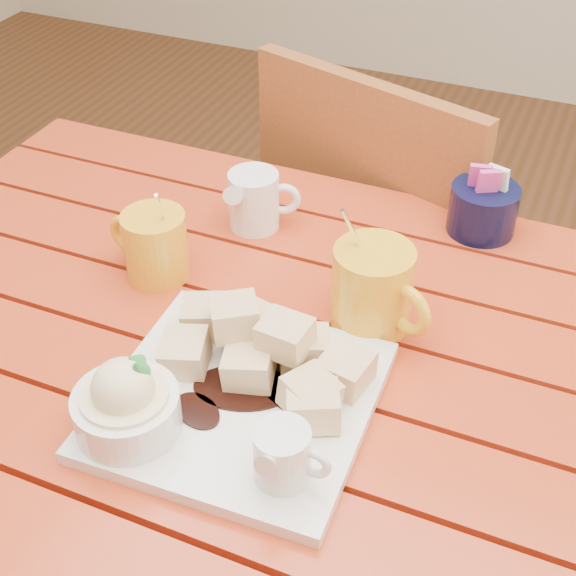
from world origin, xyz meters
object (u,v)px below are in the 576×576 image
at_px(dessert_plate, 218,390).
at_px(coffee_mug_right, 374,288).
at_px(table, 273,403).
at_px(chair_far, 390,259).
at_px(coffee_mug_left, 154,244).

distance_m(dessert_plate, coffee_mug_right, 0.23).
height_order(table, coffee_mug_right, coffee_mug_right).
distance_m(coffee_mug_right, chair_far, 0.56).
xyz_separation_m(table, coffee_mug_left, (-0.20, 0.07, 0.16)).
bearing_deg(coffee_mug_right, coffee_mug_left, -152.66).
distance_m(table, dessert_plate, 0.19).
bearing_deg(coffee_mug_right, chair_far, 126.62).
height_order(dessert_plate, chair_far, chair_far).
xyz_separation_m(table, dessert_plate, (-0.01, -0.13, 0.14)).
distance_m(coffee_mug_left, chair_far, 0.60).
relative_size(dessert_plate, coffee_mug_right, 1.81).
xyz_separation_m(coffee_mug_right, chair_far, (-0.10, 0.47, -0.30)).
relative_size(table, coffee_mug_right, 7.28).
bearing_deg(chair_far, coffee_mug_right, 119.56).
height_order(coffee_mug_left, coffee_mug_right, coffee_mug_right).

